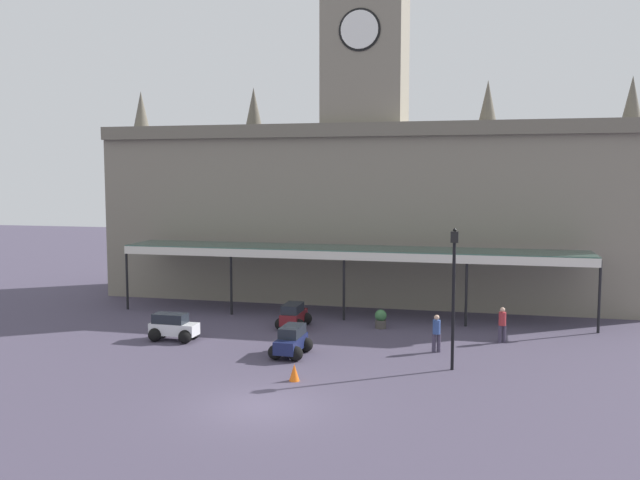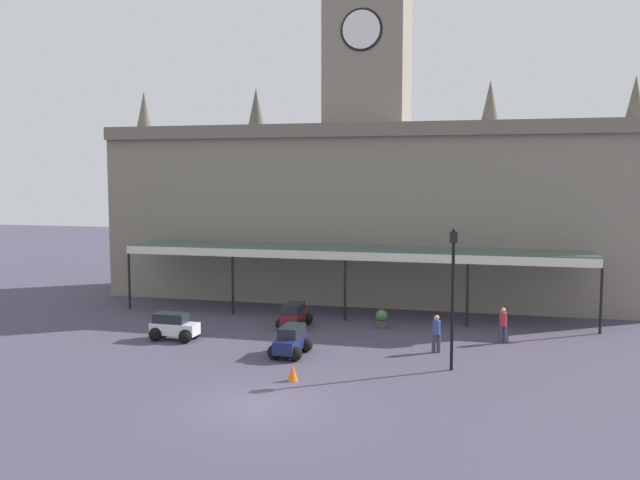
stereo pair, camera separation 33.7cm
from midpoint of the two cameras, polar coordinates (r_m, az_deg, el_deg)
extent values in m
plane|color=#463F53|center=(23.60, -5.33, -13.79)|extent=(140.00, 140.00, 0.00)
cube|color=gray|center=(42.56, 3.62, 2.27)|extent=(32.58, 6.25, 10.80)
cube|color=#6C6558|center=(39.36, 2.84, 9.30)|extent=(32.58, 0.30, 0.80)
cube|color=gray|center=(43.13, 3.70, 15.30)|extent=(4.80, 4.80, 8.67)
cylinder|color=white|center=(40.94, 3.10, 17.31)|extent=(2.20, 0.12, 2.20)
cylinder|color=black|center=(40.98, 3.11, 17.30)|extent=(2.46, 0.06, 2.46)
cone|color=#5F594E|center=(47.73, -15.06, 10.49)|extent=(1.10, 1.10, 2.60)
cone|color=#5F594E|center=(44.54, -5.84, 11.02)|extent=(1.10, 1.10, 2.60)
cone|color=#5F594E|center=(42.10, 13.75, 11.22)|extent=(1.10, 1.10, 2.60)
cone|color=#5F594E|center=(42.87, 24.64, 10.78)|extent=(1.10, 1.10, 2.60)
cube|color=#38564C|center=(37.48, 2.22, -0.77)|extent=(25.70, 3.20, 0.16)
cube|color=silver|center=(35.94, 1.72, -1.35)|extent=(25.70, 0.12, 0.44)
cylinder|color=black|center=(40.87, -16.20, -3.13)|extent=(0.14, 0.14, 3.62)
cylinder|color=black|center=(38.13, -7.76, -3.57)|extent=(0.14, 0.14, 3.62)
cylinder|color=black|center=(36.33, 1.76, -3.98)|extent=(0.14, 0.14, 3.62)
cylinder|color=black|center=(35.62, 11.97, -4.29)|extent=(0.14, 0.14, 3.62)
cylinder|color=black|center=(36.05, 22.27, -4.46)|extent=(0.14, 0.14, 3.62)
cube|color=maroon|center=(34.84, -2.51, -6.51)|extent=(0.90, 2.25, 0.55)
cube|color=#1E232B|center=(34.55, -2.60, -5.76)|extent=(0.83, 1.55, 0.45)
sphere|color=black|center=(35.74, -2.86, -6.57)|extent=(0.64, 0.64, 0.64)
sphere|color=black|center=(35.50, -1.46, -6.65)|extent=(0.64, 0.64, 0.64)
sphere|color=black|center=(34.29, -3.59, -7.10)|extent=(0.64, 0.64, 0.64)
sphere|color=black|center=(34.04, -2.13, -7.18)|extent=(0.64, 0.64, 0.64)
cube|color=#19214C|center=(29.54, -2.80, -8.70)|extent=(0.97, 2.28, 0.55)
cube|color=#1E232B|center=(29.61, -2.69, -7.67)|extent=(0.88, 1.57, 0.45)
sphere|color=black|center=(28.75, -2.41, -9.56)|extent=(0.64, 0.64, 0.64)
sphere|color=black|center=(29.03, -4.13, -9.42)|extent=(0.64, 0.64, 0.64)
sphere|color=black|center=(30.19, -1.52, -8.83)|extent=(0.64, 0.64, 0.64)
sphere|color=black|center=(30.45, -3.16, -8.71)|extent=(0.64, 0.64, 0.64)
cube|color=silver|center=(32.96, -12.49, -7.33)|extent=(2.27, 0.95, 0.55)
cube|color=#1E232B|center=(32.94, -12.82, -6.45)|extent=(1.57, 0.87, 0.45)
sphere|color=black|center=(33.06, -10.92, -7.66)|extent=(0.64, 0.64, 0.64)
sphere|color=black|center=(32.27, -11.61, -8.00)|extent=(0.64, 0.64, 0.64)
sphere|color=black|center=(33.75, -13.31, -7.44)|extent=(0.64, 0.64, 0.64)
sphere|color=black|center=(32.98, -14.05, -7.76)|extent=(0.64, 0.64, 0.64)
cylinder|color=#3F384C|center=(30.55, 9.68, -8.56)|extent=(0.17, 0.17, 0.82)
cylinder|color=#3F384C|center=(30.51, 9.27, -8.57)|extent=(0.17, 0.17, 0.82)
cylinder|color=#334C8C|center=(30.36, 9.49, -7.25)|extent=(0.34, 0.34, 0.62)
sphere|color=tan|center=(30.27, 9.51, -6.46)|extent=(0.23, 0.23, 0.23)
cylinder|color=#3F384C|center=(32.80, 14.64, -7.68)|extent=(0.17, 0.17, 0.82)
cylinder|color=#3F384C|center=(32.88, 14.99, -7.66)|extent=(0.17, 0.17, 0.82)
cylinder|color=#A52D33|center=(32.69, 14.85, -6.44)|extent=(0.34, 0.34, 0.62)
sphere|color=tan|center=(32.60, 14.87, -5.71)|extent=(0.23, 0.23, 0.23)
cylinder|color=black|center=(27.49, 10.83, -5.55)|extent=(0.13, 0.13, 5.14)
cube|color=black|center=(27.10, 10.94, 0.25)|extent=(0.30, 0.30, 0.44)
sphere|color=black|center=(27.07, 10.95, 0.84)|extent=(0.14, 0.14, 0.14)
cone|color=orange|center=(26.13, -2.56, -11.10)|extent=(0.40, 0.40, 0.65)
cylinder|color=#47423D|center=(34.83, 4.86, -7.09)|extent=(0.56, 0.56, 0.42)
sphere|color=#396A3D|center=(34.74, 4.87, -6.37)|extent=(0.60, 0.60, 0.60)
camera|label=1|loc=(0.17, -90.32, -0.03)|focal=37.93mm
camera|label=2|loc=(0.17, 89.68, 0.03)|focal=37.93mm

